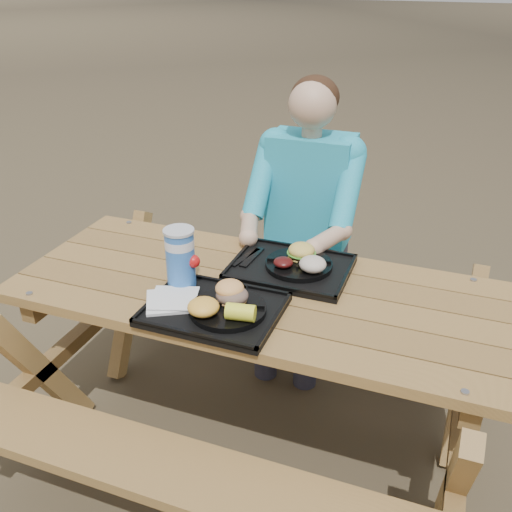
% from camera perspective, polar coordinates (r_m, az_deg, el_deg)
% --- Properties ---
extents(ground, '(60.00, 60.00, 0.00)m').
position_cam_1_polar(ground, '(2.57, 0.00, -17.67)').
color(ground, '#999999').
rests_on(ground, ground).
extents(picnic_table, '(1.80, 1.49, 0.75)m').
position_cam_1_polar(picnic_table, '(2.32, 0.00, -11.13)').
color(picnic_table, '#999999').
rests_on(picnic_table, ground).
extents(tray_near, '(0.45, 0.35, 0.02)m').
position_cam_1_polar(tray_near, '(1.96, -4.23, -5.44)').
color(tray_near, black).
rests_on(tray_near, picnic_table).
extents(tray_far, '(0.45, 0.35, 0.02)m').
position_cam_1_polar(tray_far, '(2.21, 3.47, -1.29)').
color(tray_far, black).
rests_on(tray_far, picnic_table).
extents(plate_near, '(0.26, 0.26, 0.02)m').
position_cam_1_polar(plate_near, '(1.93, -2.81, -5.33)').
color(plate_near, black).
rests_on(plate_near, tray_near).
extents(plate_far, '(0.26, 0.26, 0.02)m').
position_cam_1_polar(plate_far, '(2.20, 4.31, -0.85)').
color(plate_far, black).
rests_on(plate_far, tray_far).
extents(napkin_stack, '(0.22, 0.22, 0.02)m').
position_cam_1_polar(napkin_stack, '(2.00, -8.58, -4.39)').
color(napkin_stack, silver).
rests_on(napkin_stack, tray_near).
extents(soda_cup, '(0.10, 0.10, 0.21)m').
position_cam_1_polar(soda_cup, '(2.05, -7.56, -0.28)').
color(soda_cup, '#1857B4').
rests_on(soda_cup, tray_near).
extents(condiment_bbq, '(0.05, 0.05, 0.03)m').
position_cam_1_polar(condiment_bbq, '(2.04, -2.91, -3.07)').
color(condiment_bbq, black).
rests_on(condiment_bbq, tray_near).
extents(condiment_mustard, '(0.05, 0.05, 0.03)m').
position_cam_1_polar(condiment_mustard, '(2.02, -1.53, -3.48)').
color(condiment_mustard, yellow).
rests_on(condiment_mustard, tray_near).
extents(sandwich, '(0.10, 0.10, 0.11)m').
position_cam_1_polar(sandwich, '(1.92, -2.42, -3.12)').
color(sandwich, '#F7A657').
rests_on(sandwich, plate_near).
extents(mac_cheese, '(0.11, 0.11, 0.05)m').
position_cam_1_polar(mac_cheese, '(1.88, -5.29, -5.09)').
color(mac_cheese, yellow).
rests_on(mac_cheese, plate_near).
extents(corn_cob, '(0.11, 0.11, 0.06)m').
position_cam_1_polar(corn_cob, '(1.84, -1.55, -5.64)').
color(corn_cob, '#FFFD35').
rests_on(corn_cob, plate_near).
extents(cutlery_far, '(0.04, 0.18, 0.01)m').
position_cam_1_polar(cutlery_far, '(2.27, -0.39, -0.11)').
color(cutlery_far, black).
rests_on(cutlery_far, tray_far).
extents(burger, '(0.11, 0.11, 0.09)m').
position_cam_1_polar(burger, '(2.21, 4.59, 0.89)').
color(burger, '#E3BE50').
rests_on(burger, plate_far).
extents(baked_beans, '(0.08, 0.08, 0.03)m').
position_cam_1_polar(baked_beans, '(2.16, 2.75, -0.63)').
color(baked_beans, '#460E0E').
rests_on(baked_beans, plate_far).
extents(potato_salad, '(0.10, 0.10, 0.06)m').
position_cam_1_polar(potato_salad, '(2.13, 5.69, -0.82)').
color(potato_salad, beige).
rests_on(potato_salad, plate_far).
extents(diner, '(0.48, 0.84, 1.28)m').
position_cam_1_polar(diner, '(2.76, 5.13, 2.02)').
color(diner, '#1CB5CA').
rests_on(diner, ground).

